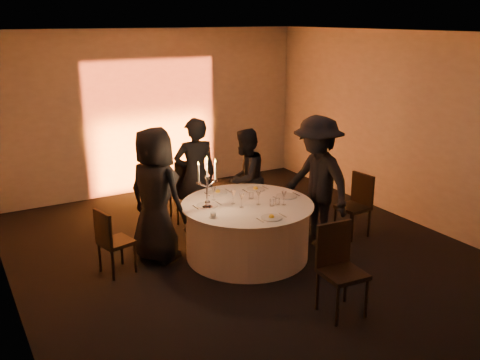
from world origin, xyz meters
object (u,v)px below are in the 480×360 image
chair_left (111,239)px  banquet_table (247,230)px  guest_right (317,181)px  chair_front (339,263)px  coffee_cup (213,215)px  guest_back_left (195,176)px  chair_back_right (245,184)px  candelabra (207,190)px  chair_back_left (187,186)px  guest_back_right (245,178)px  guest_left (155,195)px  chair_right (357,201)px

chair_left → banquet_table: bearing=-115.8°
guest_right → chair_front: bearing=-35.1°
chair_front → coffee_cup: bearing=121.9°
guest_back_left → chair_front: bearing=107.0°
chair_left → chair_back_right: 2.79m
guest_back_left → coffee_cup: bearing=83.4°
chair_left → candelabra: 1.37m
chair_back_left → guest_back_left: 0.53m
banquet_table → guest_back_left: size_ratio=1.01×
guest_back_right → guest_right: (0.54, -1.10, 0.16)m
chair_back_right → chair_front: chair_front is taller
guest_back_right → candelabra: (-1.10, -0.90, 0.24)m
guest_back_right → guest_right: 1.23m
coffee_cup → chair_back_left: bearing=75.8°
chair_left → guest_left: size_ratio=0.48×
guest_back_right → coffee_cup: 1.71m
chair_back_left → chair_back_right: 0.99m
banquet_table → candelabra: 0.85m
guest_left → guest_right: (2.20, -0.64, 0.03)m
chair_left → guest_back_left: bearing=-76.5°
chair_back_left → guest_right: bearing=131.4°
chair_right → chair_front: size_ratio=0.92×
guest_right → candelabra: (-1.64, 0.20, 0.07)m
banquet_table → chair_left: chair_left is taller
guest_left → chair_right: bearing=-129.4°
chair_back_left → chair_right: size_ratio=1.10×
chair_left → chair_back_left: size_ratio=0.84×
chair_left → chair_back_left: bearing=-65.9°
chair_back_right → guest_left: guest_left is taller
guest_left → banquet_table: bearing=-141.8°
chair_back_left → guest_back_left: (-0.04, -0.44, 0.30)m
chair_back_left → guest_back_right: 0.97m
banquet_table → candelabra: (-0.55, 0.10, 0.63)m
guest_right → guest_back_left: bearing=-139.8°
guest_back_right → guest_back_left: bearing=-43.0°
chair_left → chair_back_left: (1.62, 1.24, 0.10)m
chair_right → guest_back_left: 2.47m
chair_left → candelabra: (1.23, -0.29, 0.53)m
chair_back_right → coffee_cup: chair_back_right is taller
chair_front → candelabra: 2.02m
chair_back_left → guest_back_right: guest_back_right is taller
chair_right → guest_back_left: guest_back_left is taller
coffee_cup → guest_back_left: bearing=73.3°
banquet_table → chair_back_left: chair_back_left is taller
coffee_cup → chair_front: bearing=-62.5°
chair_front → guest_back_left: bearing=101.3°
chair_back_right → coffee_cup: (-1.44, -1.67, 0.27)m
guest_back_left → chair_right: bearing=156.3°
chair_left → guest_back_right: 2.43m
guest_back_right → coffee_cup: (-1.19, -1.23, 0.02)m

